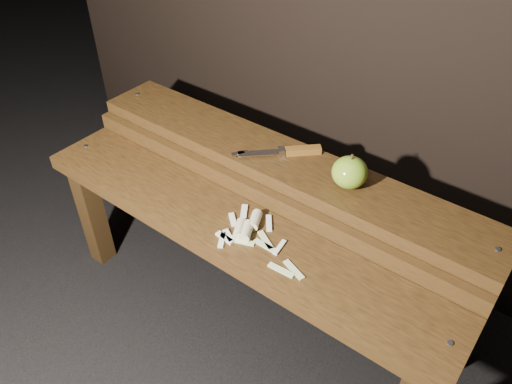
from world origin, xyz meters
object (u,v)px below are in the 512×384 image
Objects in this scene: bench_front_tier at (227,245)px; bench_rear_tier at (279,183)px; apple at (350,172)px; knife at (291,151)px.

bench_front_tier is 1.00× the size of bench_rear_tier.
apple is (0.20, 0.00, 0.13)m from bench_rear_tier.
knife is (0.01, 0.26, 0.16)m from bench_front_tier.
apple is 0.19m from knife.
knife is at bearing 86.66° from bench_front_tier.
bench_rear_tier is 0.10m from knife.
bench_front_tier is 0.30m from knife.
bench_rear_tier is 6.45× the size of knife.
bench_front_tier is 6.45× the size of knife.
bench_front_tier is at bearing -130.84° from apple.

